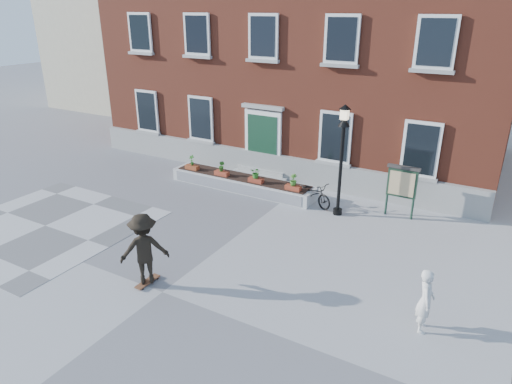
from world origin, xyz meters
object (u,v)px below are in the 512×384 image
Objects in this scene: bicycle at (313,193)px; skateboarder at (144,249)px; bystander at (426,301)px; lamp_post at (342,145)px; notice_board at (402,183)px.

skateboarder reaches higher than bicycle.
bystander is 6.58m from lamp_post.
notice_board is at bearing 24.42° from lamp_post.
bicycle is 7.31m from bystander.
bicycle is 7.29m from skateboarder.
notice_board reaches higher than bystander.
bicycle is at bearing 76.26° from skateboarder.
skateboarder is (-4.75, -7.61, -0.21)m from notice_board.
bicycle is at bearing 30.36° from bystander.
skateboarder is at bearing -171.48° from bicycle.
bicycle is 0.86× the size of skateboarder.
skateboarder is at bearing -121.98° from notice_board.
bystander is 6.21m from notice_board.
skateboarder is at bearing -112.76° from lamp_post.
lamp_post is (1.10, -0.33, 2.08)m from bicycle.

